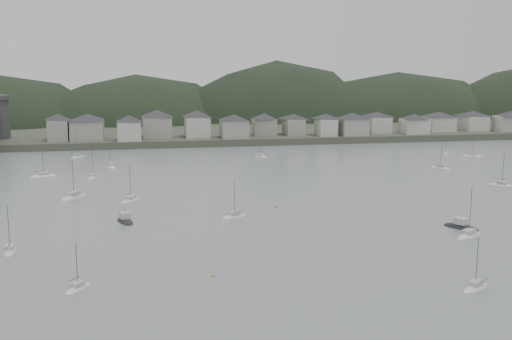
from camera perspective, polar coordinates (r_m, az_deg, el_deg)
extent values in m
plane|color=slate|center=(103.65, 7.99, -10.17)|extent=(900.00, 900.00, 0.00)
cube|color=#383D2D|center=(389.86, -6.15, 4.69)|extent=(900.00, 250.00, 3.00)
ellipsoid|color=black|center=(367.71, -10.85, 2.48)|extent=(132.08, 90.41, 79.74)
ellipsoid|color=black|center=(377.33, 1.87, 2.41)|extent=(133.88, 88.37, 101.41)
ellipsoid|color=black|center=(395.80, 12.74, 2.87)|extent=(165.81, 81.78, 82.55)
cube|color=gray|center=(277.39, -17.67, 3.49)|extent=(8.34, 12.91, 8.59)
pyramid|color=#2B2B30|center=(276.87, -17.73, 4.68)|extent=(15.78, 15.78, 3.01)
cube|color=gray|center=(275.63, -15.27, 3.54)|extent=(13.68, 13.35, 8.36)
pyramid|color=#2B2B30|center=(275.12, -15.33, 4.71)|extent=(20.07, 20.07, 2.93)
cube|color=#AEABA3|center=(269.58, -11.59, 3.53)|extent=(9.78, 10.20, 8.08)
pyramid|color=#2B2B30|center=(269.07, -11.63, 4.68)|extent=(14.83, 14.83, 2.83)
cube|color=gray|center=(279.22, -9.09, 3.91)|extent=(12.59, 13.33, 9.09)
pyramid|color=#2B2B30|center=(278.68, -9.13, 5.17)|extent=(19.24, 19.24, 3.18)
cube|color=#AEABA3|center=(278.82, -5.42, 3.96)|extent=(10.74, 12.17, 8.87)
pyramid|color=#2B2B30|center=(278.29, -5.44, 5.19)|extent=(17.01, 17.01, 3.10)
cube|color=gray|center=(274.33, -2.02, 3.78)|extent=(11.63, 12.09, 7.69)
pyramid|color=#2B2B30|center=(273.85, -2.03, 4.86)|extent=(17.61, 17.61, 2.69)
cube|color=gray|center=(285.55, 0.76, 3.99)|extent=(10.37, 9.35, 7.44)
pyramid|color=#2B2B30|center=(285.10, 0.76, 5.00)|extent=(14.65, 14.65, 2.60)
cube|color=gray|center=(286.23, 3.48, 3.97)|extent=(8.24, 12.20, 7.22)
pyramid|color=#2B2B30|center=(285.79, 3.49, 4.94)|extent=(15.17, 15.17, 2.53)
cube|color=#AEABA3|center=(284.98, 6.45, 3.92)|extent=(8.06, 10.91, 7.46)
pyramid|color=#2B2B30|center=(284.52, 6.47, 4.93)|extent=(14.08, 14.08, 2.61)
cube|color=gray|center=(287.47, 8.89, 3.94)|extent=(11.73, 11.78, 7.66)
pyramid|color=#2B2B30|center=(287.01, 8.92, 4.96)|extent=(17.46, 17.46, 2.68)
cube|color=#AEABA3|center=(302.27, 11.09, 4.12)|extent=(10.19, 13.02, 7.33)
pyramid|color=#2B2B30|center=(301.85, 11.12, 5.05)|extent=(17.23, 17.23, 2.57)
cube|color=#AEABA3|center=(300.19, 14.37, 3.92)|extent=(11.70, 9.81, 6.88)
pyramid|color=#2B2B30|center=(299.78, 14.41, 4.80)|extent=(15.97, 15.97, 2.41)
cube|color=#AEABA3|center=(315.52, 16.47, 4.10)|extent=(12.83, 12.48, 7.00)
pyramid|color=#2B2B30|center=(315.13, 16.51, 4.95)|extent=(18.79, 18.79, 2.45)
cube|color=#AEABA3|center=(324.78, 19.31, 4.10)|extent=(11.07, 13.50, 6.97)
pyramid|color=#2B2B30|center=(324.40, 19.35, 4.92)|extent=(18.25, 18.25, 2.44)
cube|color=#AEABA3|center=(326.25, 22.31, 3.97)|extent=(13.75, 9.12, 7.34)
pyramid|color=#2B2B30|center=(325.86, 22.37, 4.84)|extent=(16.97, 16.97, 2.57)
ellipsoid|color=silver|center=(171.64, -16.41, -2.48)|extent=(7.88, 9.85, 1.94)
cube|color=#B4B5B1|center=(171.39, -16.43, -2.06)|extent=(3.64, 4.02, 0.70)
cylinder|color=#3F3F42|center=(170.49, -16.51, -0.43)|extent=(0.12, 0.12, 12.14)
cylinder|color=#3F3F42|center=(169.76, -16.17, -1.97)|extent=(2.46, 3.73, 0.10)
ellipsoid|color=silver|center=(252.66, 19.33, 1.18)|extent=(8.08, 6.29, 1.58)
cube|color=#B4B5B1|center=(252.51, 19.34, 1.42)|extent=(3.27, 2.93, 0.70)
cylinder|color=#3F3F42|center=(252.00, 19.39, 2.32)|extent=(0.12, 0.12, 9.90)
cylinder|color=#3F3F42|center=(251.19, 19.19, 1.52)|extent=(3.09, 1.94, 0.10)
ellipsoid|color=silver|center=(144.04, -2.00, -4.38)|extent=(7.27, 4.77, 1.39)
cube|color=#B4B5B1|center=(143.80, -2.00, -3.99)|extent=(2.84, 2.36, 0.70)
cylinder|color=#3F3F42|center=(143.01, -2.01, -2.63)|extent=(0.12, 0.12, 8.69)
cylinder|color=#3F3F42|center=(143.38, -1.52, -3.81)|extent=(2.92, 1.32, 0.10)
ellipsoid|color=silver|center=(257.73, 17.08, 1.45)|extent=(4.57, 6.27, 1.21)
cube|color=#B4B5B1|center=(257.61, 17.09, 1.65)|extent=(2.18, 2.50, 0.70)
cylinder|color=#3F3F42|center=(257.22, 17.13, 2.32)|extent=(0.12, 0.12, 7.59)
cylinder|color=#3F3F42|center=(258.14, 16.90, 1.80)|extent=(1.38, 2.46, 0.10)
ellipsoid|color=silver|center=(200.21, -14.76, -0.70)|extent=(4.10, 8.32, 1.59)
cube|color=#B4B5B1|center=(200.02, -14.78, -0.39)|extent=(2.28, 3.08, 0.70)
cylinder|color=#3F3F42|center=(199.37, -14.83, 0.75)|extent=(0.12, 0.12, 9.96)
cylinder|color=#3F3F42|center=(201.33, -14.84, -0.17)|extent=(0.82, 3.53, 0.10)
ellipsoid|color=silver|center=(135.62, 19.03, -5.81)|extent=(8.45, 6.39, 1.65)
cube|color=#B4B5B1|center=(135.33, 19.06, -5.35)|extent=(3.40, 3.01, 0.70)
cylinder|color=#3F3F42|center=(134.35, 19.16, -3.63)|extent=(0.12, 0.12, 10.29)
cylinder|color=#3F3F42|center=(135.22, 19.70, -5.16)|extent=(3.26, 1.94, 0.10)
ellipsoid|color=silver|center=(105.54, 19.55, -10.26)|extent=(6.76, 4.99, 1.31)
cube|color=#B4B5B1|center=(105.23, 19.58, -9.77)|extent=(2.71, 2.37, 0.70)
cylinder|color=#3F3F42|center=(104.21, 19.69, -8.06)|extent=(0.12, 0.12, 8.20)
cylinder|color=#3F3F42|center=(105.11, 20.25, -9.51)|extent=(2.64, 1.50, 0.10)
ellipsoid|color=silver|center=(194.58, 21.72, -1.37)|extent=(7.29, 7.56, 1.59)
cube|color=#B4B5B1|center=(194.39, 21.74, -1.05)|extent=(3.18, 3.23, 0.70)
cylinder|color=#3F3F42|center=(193.72, 21.82, 0.12)|extent=(0.12, 0.12, 9.95)
cylinder|color=#3F3F42|center=(195.68, 21.83, -0.83)|extent=(2.51, 2.69, 0.10)
ellipsoid|color=silver|center=(219.94, 16.63, 0.12)|extent=(6.35, 7.61, 1.52)
cube|color=#B4B5B1|center=(219.77, 16.64, 0.39)|extent=(2.89, 3.13, 0.70)
cylinder|color=#3F3F42|center=(219.21, 16.69, 1.38)|extent=(0.12, 0.12, 9.48)
cylinder|color=#3F3F42|center=(218.35, 16.60, 0.48)|extent=(2.04, 2.85, 0.10)
ellipsoid|color=silver|center=(103.35, -16.08, -10.50)|extent=(4.88, 5.95, 1.18)
cube|color=#B4B5B1|center=(103.05, -16.10, -10.03)|extent=(2.24, 2.44, 0.70)
cylinder|color=#3F3F42|center=(102.11, -16.18, -8.47)|extent=(0.12, 0.12, 7.38)
cylinder|color=#3F3F42|center=(103.76, -16.40, -9.59)|extent=(1.57, 2.26, 0.10)
ellipsoid|color=silver|center=(126.90, -21.69, -7.03)|extent=(2.55, 7.16, 1.42)
cube|color=#B4B5B1|center=(126.63, -21.72, -6.59)|extent=(1.66, 2.54, 0.70)
cylinder|color=#3F3F42|center=(125.72, -21.82, -5.03)|extent=(0.12, 0.12, 8.85)
cylinder|color=#3F3F42|center=(125.29, -21.87, -6.51)|extent=(0.23, 3.19, 0.10)
ellipsoid|color=silver|center=(237.89, 0.43, 1.23)|extent=(5.42, 7.88, 1.51)
cube|color=#B4B5B1|center=(237.74, 0.43, 1.48)|extent=(2.64, 3.11, 0.70)
cylinder|color=#3F3F42|center=(237.22, 0.43, 2.39)|extent=(0.12, 0.12, 9.46)
cylinder|color=#3F3F42|center=(238.97, 0.51, 1.65)|extent=(1.54, 3.12, 0.10)
ellipsoid|color=silver|center=(219.23, -13.29, 0.24)|extent=(5.78, 9.84, 1.87)
cube|color=#B4B5B1|center=(219.04, -13.30, 0.56)|extent=(2.98, 3.76, 0.70)
cylinder|color=#3F3F42|center=(218.35, -13.35, 1.79)|extent=(0.12, 0.12, 11.71)
cylinder|color=#3F3F42|center=(217.40, -13.46, 0.63)|extent=(1.42, 4.04, 0.10)
ellipsoid|color=silver|center=(206.51, -18.96, -0.60)|extent=(9.36, 5.64, 1.78)
cube|color=#B4B5B1|center=(206.31, -18.98, -0.28)|extent=(3.59, 2.88, 0.70)
cylinder|color=#3F3F42|center=(205.62, -19.05, 0.97)|extent=(0.12, 0.12, 11.15)
cylinder|color=#3F3F42|center=(206.96, -19.38, -0.11)|extent=(3.82, 1.42, 0.10)
ellipsoid|color=silver|center=(245.66, -16.12, 1.11)|extent=(6.56, 7.80, 1.56)
cube|color=#B4B5B1|center=(245.51, -16.14, 1.36)|extent=(2.98, 3.22, 0.70)
cylinder|color=#3F3F42|center=(245.00, -16.18, 2.28)|extent=(0.12, 0.12, 9.75)
cylinder|color=#3F3F42|center=(244.23, -15.97, 1.46)|extent=(2.12, 2.92, 0.10)
ellipsoid|color=silver|center=(164.31, -11.46, -2.81)|extent=(6.34, 7.42, 1.49)
cube|color=#B4B5B1|center=(164.09, -11.48, -2.45)|extent=(2.87, 3.07, 0.70)
cylinder|color=#3F3F42|center=(163.35, -11.52, -1.16)|extent=(0.12, 0.12, 9.32)
cylinder|color=#3F3F42|center=(165.05, -11.76, -2.19)|extent=(2.07, 2.76, 0.10)
ellipsoid|color=black|center=(142.07, 18.35, -5.08)|extent=(6.92, 8.34, 1.78)
cube|color=#B4B5B1|center=(141.70, 18.39, -4.47)|extent=(3.23, 3.27, 1.40)
cylinder|color=#3F3F42|center=(141.49, 18.41, -4.12)|extent=(0.10, 0.10, 1.20)
ellipsoid|color=black|center=(143.14, -11.96, -4.68)|extent=(5.02, 8.12, 1.68)
cube|color=#B4B5B1|center=(142.78, -11.98, -4.10)|extent=(2.75, 2.85, 1.40)
cylinder|color=#3F3F42|center=(142.57, -12.00, -3.75)|extent=(0.10, 0.10, 1.20)
sphere|color=gold|center=(194.99, -16.81, -1.04)|extent=(0.70, 0.70, 0.70)
sphere|color=gold|center=(105.39, -3.99, -9.67)|extent=(0.70, 0.70, 0.70)
sphere|color=gold|center=(226.86, -21.15, 0.18)|extent=(0.70, 0.70, 0.70)
sphere|color=gold|center=(154.31, 1.83, -3.39)|extent=(0.70, 0.70, 0.70)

